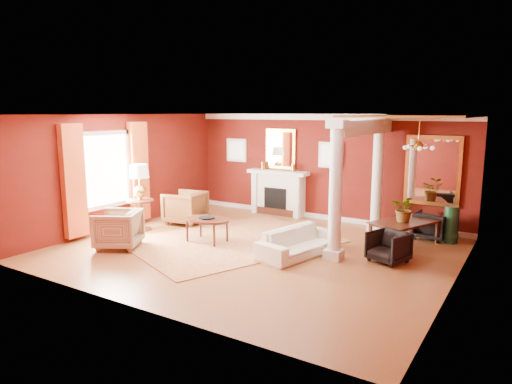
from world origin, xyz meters
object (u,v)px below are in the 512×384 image
Objects in this scene: armchair_stripe at (118,227)px; side_table at (140,185)px; armchair_leopard at (185,206)px; dining_table at (405,226)px; sofa at (299,238)px; coffee_table at (207,220)px.

armchair_stripe is 1.70m from side_table.
dining_table is (5.53, 1.03, -0.04)m from armchair_leopard.
armchair_leopard is 1.39m from side_table.
side_table is at bearing 106.45° from sofa.
armchair_leopard is 0.57× the size of side_table.
side_table is 1.06× the size of dining_table.
armchair_leopard is 1.04× the size of armchair_stripe.
dining_table is (6.03, 2.15, -0.71)m from side_table.
armchair_leopard is at bearing 65.92° from side_table.
side_table is at bearing -32.93° from armchair_leopard.
armchair_leopard is (-3.84, 0.86, 0.10)m from sofa.
sofa is 1.23× the size of dining_table.
side_table reaches higher than coffee_table.
dining_table is at bearing -28.53° from sofa.
dining_table is (1.69, 1.90, 0.06)m from sofa.
armchair_leopard is at bearing 122.70° from dining_table.
sofa is 2.24m from coffee_table.
sofa is at bearing 85.19° from armchair_stripe.
side_table reaches higher than armchair_leopard.
armchair_leopard is at bearing 145.40° from coffee_table.
sofa is 2.54m from dining_table.
sofa reaches higher than coffee_table.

